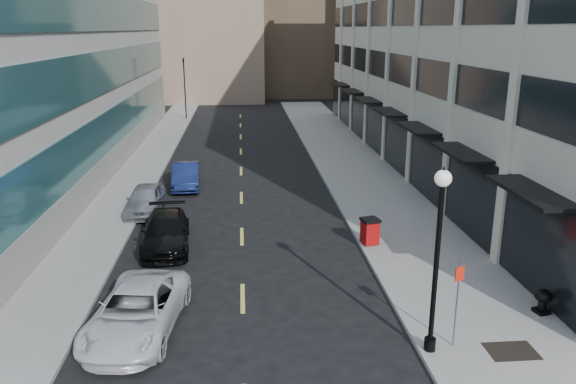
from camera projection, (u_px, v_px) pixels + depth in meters
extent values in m
cube|color=gray|center=(375.00, 193.00, 31.43)|extent=(5.00, 80.00, 0.15)
cube|color=gray|center=(121.00, 199.00, 30.32)|extent=(3.00, 80.00, 0.15)
cube|color=beige|center=(500.00, 28.00, 36.38)|extent=(14.00, 46.00, 18.00)
cube|color=black|center=(389.00, 136.00, 37.79)|extent=(0.18, 46.00, 3.60)
cube|color=black|center=(393.00, 67.00, 36.52)|extent=(0.12, 46.00, 1.80)
cube|color=black|center=(396.00, 11.00, 35.54)|extent=(0.12, 46.00, 1.80)
cube|color=beige|center=(524.00, 27.00, 19.56)|extent=(0.35, 0.60, 18.00)
cube|color=beige|center=(459.00, 27.00, 25.30)|extent=(0.35, 0.60, 18.00)
cube|color=beige|center=(418.00, 27.00, 31.04)|extent=(0.35, 0.60, 18.00)
cube|color=beige|center=(391.00, 28.00, 36.78)|extent=(0.35, 0.60, 18.00)
cube|color=beige|center=(370.00, 28.00, 42.51)|extent=(0.35, 0.60, 18.00)
cube|color=beige|center=(355.00, 28.00, 48.25)|extent=(0.35, 0.60, 18.00)
cube|color=beige|center=(342.00, 28.00, 53.99)|extent=(0.35, 0.60, 18.00)
cube|color=black|center=(531.00, 192.00, 18.07)|extent=(1.30, 4.00, 0.12)
cube|color=black|center=(460.00, 152.00, 23.81)|extent=(1.30, 4.00, 0.12)
cube|color=black|center=(418.00, 128.00, 29.55)|extent=(1.30, 4.00, 0.12)
cube|color=black|center=(389.00, 112.00, 35.29)|extent=(1.30, 4.00, 0.12)
cube|color=black|center=(368.00, 100.00, 41.03)|extent=(1.30, 4.00, 0.12)
cube|color=black|center=(352.00, 91.00, 46.76)|extent=(1.30, 4.00, 0.12)
cube|color=black|center=(340.00, 84.00, 52.50)|extent=(1.30, 4.00, 0.12)
cube|color=gray|center=(119.00, 156.00, 36.66)|extent=(0.20, 46.00, 1.80)
cube|color=#2A5F62|center=(116.00, 125.00, 36.07)|extent=(0.14, 45.60, 2.40)
cube|color=#2A5F62|center=(111.00, 69.00, 35.09)|extent=(0.14, 45.60, 2.40)
cube|color=#2A5F62|center=(106.00, 10.00, 34.10)|extent=(0.14, 45.60, 2.40)
cube|color=#937660|center=(142.00, 14.00, 82.12)|extent=(12.00, 14.00, 22.00)
cube|color=beige|center=(376.00, 20.00, 73.48)|extent=(10.00, 14.00, 20.00)
cube|color=black|center=(511.00, 351.00, 15.93)|extent=(1.40, 1.00, 0.01)
cube|color=#D8CC4C|center=(243.00, 298.00, 19.38)|extent=(0.15, 2.20, 0.01)
cube|color=#D8CC4C|center=(242.00, 236.00, 25.12)|extent=(0.15, 2.20, 0.01)
cube|color=#D8CC4C|center=(241.00, 198.00, 30.85)|extent=(0.15, 2.20, 0.01)
cube|color=#D8CC4C|center=(241.00, 171.00, 36.59)|extent=(0.15, 2.20, 0.01)
cube|color=#D8CC4C|center=(241.00, 152.00, 42.33)|extent=(0.15, 2.20, 0.01)
cube|color=#D8CC4C|center=(241.00, 137.00, 48.07)|extent=(0.15, 2.20, 0.01)
cube|color=#D8CC4C|center=(241.00, 125.00, 53.81)|extent=(0.15, 2.20, 0.01)
cube|color=#D8CC4C|center=(240.00, 116.00, 59.55)|extent=(0.15, 2.20, 0.01)
cylinder|color=black|center=(185.00, 90.00, 56.35)|extent=(0.12, 0.12, 6.00)
imported|color=black|center=(183.00, 59.00, 55.51)|extent=(0.66, 0.66, 1.98)
imported|color=silver|center=(137.00, 311.00, 17.01)|extent=(3.01, 5.43, 1.44)
imported|color=black|center=(166.00, 232.00, 23.69)|extent=(2.30, 4.90, 1.38)
imported|color=#95999D|center=(145.00, 199.00, 28.16)|extent=(1.75, 4.18, 1.41)
imported|color=navy|center=(186.00, 176.00, 32.66)|extent=(1.78, 4.39, 1.42)
cube|color=#A50B0C|center=(370.00, 232.00, 23.66)|extent=(0.75, 0.75, 1.00)
cube|color=black|center=(370.00, 220.00, 23.51)|extent=(0.85, 0.85, 0.12)
cylinder|color=black|center=(363.00, 239.00, 24.09)|extent=(0.06, 0.22, 0.22)
cylinder|color=black|center=(372.00, 239.00, 24.12)|extent=(0.06, 0.22, 0.22)
cylinder|color=black|center=(430.00, 344.00, 15.95)|extent=(0.33, 0.33, 0.37)
cylinder|color=black|center=(436.00, 267.00, 15.28)|extent=(0.14, 0.14, 4.71)
sphere|color=silver|center=(443.00, 178.00, 14.58)|extent=(0.45, 0.45, 0.45)
cone|color=black|center=(444.00, 169.00, 14.50)|extent=(0.12, 0.12, 0.18)
cylinder|color=slate|center=(457.00, 304.00, 15.86)|extent=(0.05, 0.05, 2.64)
cube|color=red|center=(460.00, 274.00, 15.58)|extent=(0.30, 0.14, 0.42)
cube|color=black|center=(541.00, 311.00, 18.06)|extent=(0.53, 0.53, 0.12)
cylinder|color=black|center=(542.00, 304.00, 17.99)|extent=(0.27, 0.27, 0.42)
ellipsoid|color=black|center=(544.00, 296.00, 17.91)|extent=(0.58, 0.58, 0.41)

